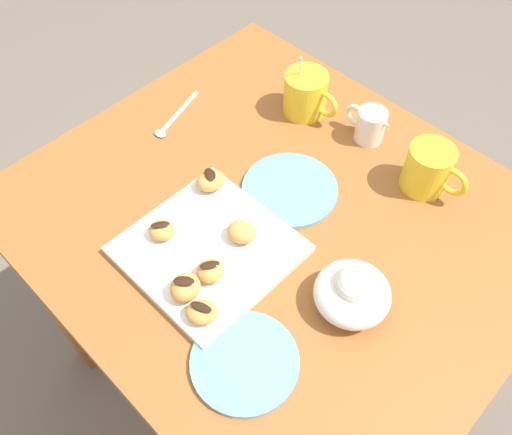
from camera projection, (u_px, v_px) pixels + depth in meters
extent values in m
plane|color=#665B51|center=(269.00, 365.00, 1.61)|extent=(8.00, 8.00, 0.00)
cube|color=#935628|center=(276.00, 219.00, 1.02)|extent=(0.94, 0.82, 0.04)
cube|color=#935628|center=(59.00, 297.00, 1.34)|extent=(0.07, 0.07, 0.72)
cube|color=#935628|center=(254.00, 153.00, 1.64)|extent=(0.07, 0.07, 0.72)
cube|color=#935628|center=(492.00, 324.00, 1.30)|extent=(0.07, 0.07, 0.72)
cube|color=silver|center=(209.00, 249.00, 0.95)|extent=(0.27, 0.27, 0.02)
cylinder|color=yellow|center=(305.00, 94.00, 1.14)|extent=(0.09, 0.09, 0.09)
torus|color=yellow|center=(326.00, 104.00, 1.11)|extent=(0.06, 0.01, 0.06)
cylinder|color=black|center=(307.00, 78.00, 1.11)|extent=(0.08, 0.08, 0.01)
cylinder|color=silver|center=(300.00, 76.00, 1.12)|extent=(0.03, 0.04, 0.12)
cylinder|color=yellow|center=(427.00, 168.00, 1.01)|extent=(0.09, 0.09, 0.10)
torus|color=yellow|center=(453.00, 182.00, 0.98)|extent=(0.06, 0.01, 0.06)
cylinder|color=black|center=(433.00, 153.00, 0.98)|extent=(0.08, 0.08, 0.01)
cylinder|color=silver|center=(371.00, 126.00, 1.10)|extent=(0.06, 0.06, 0.07)
cone|color=silver|center=(385.00, 123.00, 1.06)|extent=(0.02, 0.02, 0.02)
torus|color=silver|center=(356.00, 115.00, 1.11)|extent=(0.05, 0.01, 0.05)
cylinder|color=white|center=(373.00, 115.00, 1.07)|extent=(0.05, 0.05, 0.01)
ellipsoid|color=silver|center=(352.00, 294.00, 0.86)|extent=(0.13, 0.13, 0.07)
sphere|color=silver|center=(354.00, 286.00, 0.84)|extent=(0.07, 0.07, 0.07)
ellipsoid|color=green|center=(364.00, 285.00, 0.82)|extent=(0.03, 0.02, 0.01)
cylinder|color=#66A8DB|center=(290.00, 189.00, 1.03)|extent=(0.19, 0.19, 0.01)
cylinder|color=#66A8DB|center=(245.00, 362.00, 0.83)|extent=(0.17, 0.17, 0.01)
cube|color=silver|center=(179.00, 112.00, 1.17)|extent=(0.05, 0.15, 0.00)
ellipsoid|color=silver|center=(160.00, 134.00, 1.13)|extent=(0.03, 0.02, 0.01)
ellipsoid|color=#D19347|center=(162.00, 230.00, 0.94)|extent=(0.06, 0.06, 0.03)
ellipsoid|color=black|center=(160.00, 225.00, 0.93)|extent=(0.03, 0.04, 0.00)
ellipsoid|color=#D19347|center=(242.00, 232.00, 0.94)|extent=(0.06, 0.06, 0.03)
ellipsoid|color=#D19347|center=(210.00, 271.00, 0.89)|extent=(0.06, 0.06, 0.03)
ellipsoid|color=black|center=(210.00, 265.00, 0.88)|extent=(0.03, 0.04, 0.00)
ellipsoid|color=#D19347|center=(185.00, 288.00, 0.87)|extent=(0.06, 0.06, 0.04)
ellipsoid|color=black|center=(184.00, 281.00, 0.85)|extent=(0.04, 0.04, 0.00)
ellipsoid|color=#D19347|center=(211.00, 181.00, 1.01)|extent=(0.06, 0.07, 0.04)
ellipsoid|color=black|center=(210.00, 174.00, 0.99)|extent=(0.04, 0.03, 0.00)
ellipsoid|color=#D19347|center=(202.00, 312.00, 0.85)|extent=(0.07, 0.07, 0.03)
ellipsoid|color=black|center=(201.00, 307.00, 0.83)|extent=(0.04, 0.03, 0.00)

